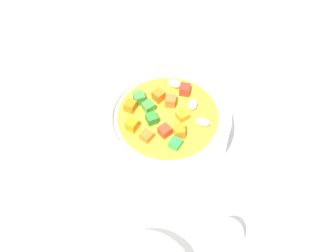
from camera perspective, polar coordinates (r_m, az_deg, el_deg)
ground_plane at (r=61.13cm, az=0.00°, el=-2.13°), size 140.00×140.00×2.00cm
soup_bowl_main at (r=57.75cm, az=-0.01°, el=0.11°), size 16.38×16.38×6.83cm
spoon at (r=58.43cm, az=-15.35°, el=-6.93°), size 21.28×14.56×0.90cm
pepper_shaker at (r=49.61cm, az=7.58°, el=-14.63°), size 3.39×3.39×8.19cm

